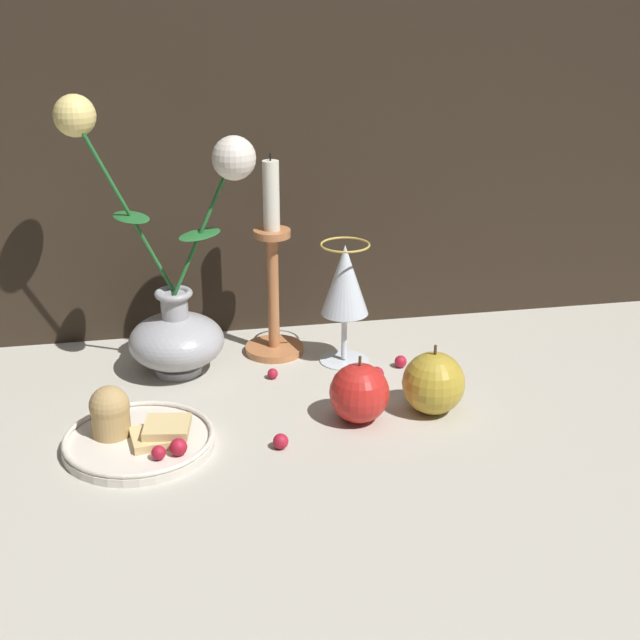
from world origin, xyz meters
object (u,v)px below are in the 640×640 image
(plate_with_pastries, at_px, (134,433))
(wine_glass, at_px, (345,285))
(candlestick, at_px, (273,282))
(vase, at_px, (174,302))
(apple_near_glass, at_px, (434,383))
(apple_beside_vase, at_px, (359,393))

(plate_with_pastries, xyz_separation_m, wine_glass, (0.29, 0.18, 0.10))
(wine_glass, bearing_deg, candlestick, 152.60)
(candlestick, bearing_deg, vase, -163.93)
(wine_glass, bearing_deg, apple_near_glass, -65.15)
(wine_glass, bearing_deg, apple_beside_vase, -95.99)
(vase, height_order, apple_near_glass, vase)
(apple_near_glass, bearing_deg, plate_with_pastries, -177.29)
(plate_with_pastries, height_order, wine_glass, wine_glass)
(vase, xyz_separation_m, plate_with_pastries, (-0.06, -0.19, -0.09))
(apple_beside_vase, bearing_deg, vase, 139.78)
(candlestick, height_order, apple_near_glass, candlestick)
(plate_with_pastries, distance_m, candlestick, 0.32)
(plate_with_pastries, bearing_deg, vase, 73.28)
(candlestick, bearing_deg, wine_glass, -27.40)
(plate_with_pastries, distance_m, apple_beside_vase, 0.27)
(wine_glass, xyz_separation_m, candlestick, (-0.09, 0.05, -0.01))
(candlestick, height_order, apple_beside_vase, candlestick)
(vase, height_order, candlestick, vase)
(apple_near_glass, bearing_deg, candlestick, 128.29)
(vase, xyz_separation_m, wine_glass, (0.23, -0.01, 0.01))
(vase, distance_m, apple_near_glass, 0.36)
(vase, distance_m, plate_with_pastries, 0.22)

